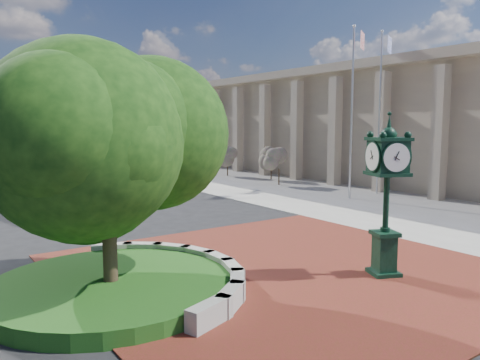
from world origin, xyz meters
name	(u,v)px	position (x,y,z in m)	size (l,w,h in m)	color
ground	(266,262)	(0.00, 0.00, 0.00)	(200.00, 200.00, 0.00)	black
plaza	(287,270)	(0.00, -1.00, 0.02)	(12.00, 12.00, 0.04)	#602B16
sidewalk	(360,188)	(16.00, 10.00, 0.02)	(20.00, 50.00, 0.04)	#9E9B93
planter_wall	(191,269)	(-2.71, 0.00, 0.27)	(2.96, 6.77, 0.54)	#9E9B93
grass_bed	(111,288)	(-5.00, 0.00, 0.20)	(6.10, 6.10, 0.40)	#1B4914
civic_building	(406,124)	(23.60, 12.00, 4.33)	(17.35, 44.00, 8.60)	#BBAA8D
tree_planter	(107,149)	(-5.00, 0.00, 3.72)	(5.20, 5.20, 6.33)	#38281C
tree_street	(17,143)	(-4.00, 18.00, 3.24)	(4.40, 4.40, 5.45)	#38281C
post_clock	(387,189)	(1.96, -2.95, 2.52)	(1.20, 1.20, 4.59)	black
parked_car	(29,163)	(-0.28, 35.04, 0.74)	(1.75, 4.35, 1.48)	#53160B
flagpole_a	(352,111)	(11.78, 7.18, 5.06)	(1.44, 0.77, 9.87)	silver
flagpole_b	(379,112)	(14.57, 7.47, 5.10)	(1.47, 0.70, 9.95)	silver
street_lamp_near	(115,116)	(5.18, 27.36, 4.98)	(1.86, 0.72, 8.50)	slate
shrub_near	(279,163)	(12.29, 14.23, 1.59)	(1.20, 1.20, 2.20)	#38281C
shrub_mid	(271,159)	(13.98, 17.22, 1.59)	(1.20, 1.20, 2.20)	#38281C
shrub_far	(227,157)	(12.61, 21.36, 1.59)	(1.20, 1.20, 2.20)	#38281C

